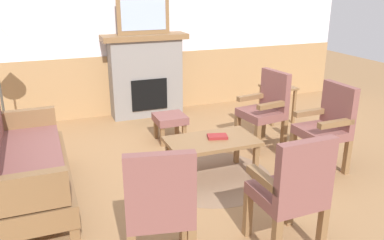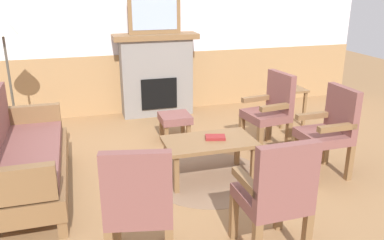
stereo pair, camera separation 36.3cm
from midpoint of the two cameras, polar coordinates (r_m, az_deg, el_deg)
name	(u,v)px [view 2 (the right image)]	position (r m, az deg, el deg)	size (l,w,h in m)	color
ground_plane	(201,177)	(4.42, 3.68, -8.23)	(14.00, 14.00, 0.00)	#997047
wall_back	(152,30)	(6.46, -4.11, 12.71)	(7.20, 0.14, 2.70)	white
fireplace	(156,74)	(6.33, -3.48, 6.55)	(1.30, 0.44, 1.28)	gray
framed_picture	(155,15)	(6.20, -3.66, 14.77)	(0.80, 0.04, 0.56)	brown
couch	(23,158)	(4.18, -20.73, -5.14)	(0.70, 1.80, 0.98)	brown
coffee_table	(209,145)	(4.26, 4.93, -3.59)	(0.96, 0.56, 0.44)	brown
round_rug	(209,177)	(4.42, 4.79, -8.16)	(1.33, 1.33, 0.01)	#896B51
book_on_table	(215,137)	(4.28, 5.77, -2.50)	(0.21, 0.14, 0.03)	maroon
footstool	(175,120)	(5.32, -0.54, 0.00)	(0.40, 0.40, 0.36)	brown
armchair_near_fireplace	(330,128)	(4.61, 21.29, -1.07)	(0.49, 0.49, 0.98)	brown
armchair_by_window_left	(271,108)	(5.10, 13.23, 1.63)	(0.54, 0.54, 0.98)	brown
armchair_front_left	(276,192)	(3.13, 15.27, -10.03)	(0.49, 0.49, 0.98)	brown
armchair_front_center	(139,201)	(2.92, -4.02, -11.59)	(0.57, 0.57, 0.98)	brown
side_table	(288,96)	(6.12, 15.24, 3.37)	(0.44, 0.44, 0.55)	brown
floor_lamp_by_couch	(3,33)	(5.29, -23.67, 11.31)	(0.36, 0.36, 1.68)	#332D28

